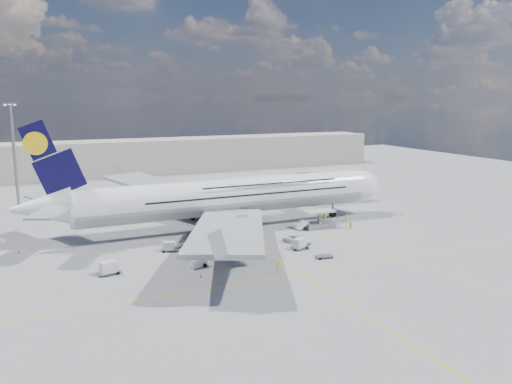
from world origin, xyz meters
name	(u,v)px	position (x,y,z in m)	size (l,w,h in m)	color
ground	(249,241)	(0.00, 0.00, 0.00)	(300.00, 300.00, 0.00)	gray
taxi_line_main	(249,241)	(0.00, 0.00, 0.01)	(0.25, 220.00, 0.01)	#F0B30C
taxi_line_cross	(301,274)	(0.00, -20.00, 0.01)	(120.00, 0.25, 0.01)	#F0B30C
taxi_line_diag	(290,222)	(14.00, 10.00, 0.01)	(0.25, 100.00, 0.01)	#F0B30C
airliner	(231,196)	(0.26, 10.00, 6.87)	(77.26, 79.15, 23.71)	white
jet_bridge	(326,179)	(29.81, 20.94, 6.85)	(18.80, 12.10, 8.50)	#B7B7BC
cargo_loader	(318,222)	(16.82, 2.89, 1.25)	(8.53, 3.20, 3.67)	silver
light_mast	(15,156)	(-40.00, 45.00, 13.21)	(3.00, 0.70, 25.50)	gray
terminal	(143,157)	(0.00, 95.00, 6.00)	(180.00, 16.00, 12.00)	#B2AD9E
tree_line	(209,147)	(40.00, 140.00, 4.00)	(160.00, 6.00, 8.00)	#193814
dolly_row_a	(188,243)	(-11.32, 1.95, 0.37)	(3.63, 2.76, 0.47)	gray
dolly_row_b	(174,247)	(-14.31, 1.14, 0.29)	(2.61, 1.46, 0.38)	gray
dolly_row_c	(169,246)	(-15.52, -0.33, 0.94)	(3.08, 2.26, 1.74)	gray
dolly_back	(108,268)	(-26.94, -8.10, 1.10)	(3.53, 2.37, 2.05)	gray
dolly_nose_far	(324,256)	(7.34, -14.74, 0.32)	(3.05, 1.91, 0.42)	gray
dolly_nose_near	(299,243)	(6.03, -8.57, 1.05)	(3.48, 2.76, 1.95)	gray
baggage_tug	(198,263)	(-13.46, -10.46, 0.77)	(3.04, 2.10, 1.74)	silver
catering_truck_inner	(202,210)	(-2.53, 20.59, 1.98)	(7.39, 3.83, 4.20)	gray
catering_truck_outer	(110,200)	(-19.80, 39.69, 2.00)	(7.24, 2.86, 4.31)	gray
service_van	(297,239)	(7.54, -5.08, 0.75)	(2.49, 5.41, 1.50)	silver
crew_nose	(347,218)	(25.46, 5.15, 0.81)	(0.59, 0.39, 1.62)	#ABFF1A
crew_loader	(351,226)	(22.27, -1.02, 0.77)	(0.75, 0.59, 1.55)	#A9DC17
crew_wing	(230,246)	(-5.71, -4.82, 0.94)	(1.11, 0.46, 1.89)	#ABFF1A
crew_van	(325,217)	(21.09, 7.16, 0.99)	(0.97, 0.63, 1.99)	#B2FB1A
crew_tug	(279,267)	(-2.72, -17.71, 0.87)	(1.12, 0.64, 1.73)	#C9E117
cone_nose	(401,214)	(40.29, 4.71, 0.28)	(0.46, 0.46, 0.58)	orange
cone_wing_left_inner	(201,214)	(-1.77, 24.01, 0.26)	(0.43, 0.43, 0.55)	orange
cone_wing_left_outer	(158,211)	(-9.97, 31.03, 0.29)	(0.47, 0.47, 0.59)	orange
cone_wing_right_inner	(198,245)	(-9.97, 0.60, 0.24)	(0.40, 0.40, 0.51)	orange
cone_wing_right_outer	(201,276)	(-14.54, -15.08, 0.25)	(0.41, 0.41, 0.52)	orange
cone_tail	(19,252)	(-39.67, 9.40, 0.23)	(0.38, 0.38, 0.49)	orange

